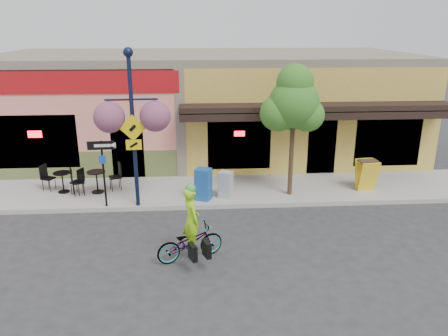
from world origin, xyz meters
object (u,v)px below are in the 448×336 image
at_px(newspaper_box_blue, 203,184).
at_px(bicycle, 190,242).
at_px(newspaper_box_grey, 226,185).
at_px(street_tree, 293,131).
at_px(cyclist_rider, 192,229).
at_px(lamp_post, 133,130).
at_px(one_way_sign, 104,174).
at_px(building, 205,103).

bearing_deg(newspaper_box_blue, bicycle, -73.15).
xyz_separation_m(bicycle, newspaper_box_grey, (1.17, 3.75, 0.14)).
bearing_deg(street_tree, bicycle, -131.07).
height_order(cyclist_rider, newspaper_box_grey, cyclist_rider).
bearing_deg(newspaper_box_grey, bicycle, -82.59).
bearing_deg(lamp_post, street_tree, 4.25).
bearing_deg(lamp_post, one_way_sign, 177.14).
height_order(one_way_sign, newspaper_box_blue, one_way_sign).
bearing_deg(building, lamp_post, -108.92).
distance_m(bicycle, newspaper_box_blue, 3.63).
xyz_separation_m(bicycle, one_way_sign, (-2.71, 3.25, 0.77)).
distance_m(cyclist_rider, newspaper_box_blue, 3.62).
bearing_deg(one_way_sign, lamp_post, -2.43).
distance_m(cyclist_rider, one_way_sign, 4.28).
xyz_separation_m(cyclist_rider, newspaper_box_blue, (0.37, 3.59, -0.16)).
height_order(building, cyclist_rider, building).
bearing_deg(building, cyclist_rider, -93.37).
bearing_deg(lamp_post, newspaper_box_blue, 6.45).
height_order(building, newspaper_box_blue, building).
xyz_separation_m(lamp_post, newspaper_box_grey, (2.87, 0.50, -2.03)).
relative_size(newspaper_box_blue, newspaper_box_grey, 1.19).
height_order(bicycle, one_way_sign, one_way_sign).
distance_m(cyclist_rider, street_tree, 5.34).
bearing_deg(one_way_sign, newspaper_box_blue, 3.93).
distance_m(lamp_post, one_way_sign, 1.72).
distance_m(building, newspaper_box_grey, 6.58).
relative_size(cyclist_rider, lamp_post, 0.34).
height_order(bicycle, newspaper_box_blue, newspaper_box_blue).
bearing_deg(building, street_tree, -66.23).
height_order(newspaper_box_blue, street_tree, street_tree).
distance_m(lamp_post, street_tree, 5.13).
height_order(building, newspaper_box_grey, building).
xyz_separation_m(bicycle, cyclist_rider, (0.05, 0.00, 0.38)).
distance_m(newspaper_box_blue, newspaper_box_grey, 0.77).
height_order(cyclist_rider, newspaper_box_blue, cyclist_rider).
relative_size(building, newspaper_box_blue, 17.04).
bearing_deg(one_way_sign, street_tree, 3.52).
distance_m(bicycle, street_tree, 5.49).
bearing_deg(newspaper_box_grey, cyclist_rider, -81.90).
relative_size(bicycle, cyclist_rider, 1.04).
height_order(bicycle, newspaper_box_grey, newspaper_box_grey).
height_order(building, lamp_post, lamp_post).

